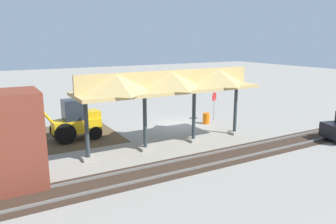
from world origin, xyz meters
TOP-DOWN VIEW (x-y plane):
  - ground_plane at (0.00, 0.00)m, footprint 120.00×120.00m
  - dirt_work_zone at (9.38, -1.15)m, footprint 8.49×7.00m
  - platform_canopy at (3.22, 4.31)m, footprint 12.09×3.20m
  - rail_tracks at (0.00, 7.77)m, footprint 60.00×2.58m
  - stop_sign at (-3.49, 0.18)m, footprint 0.69×0.38m
  - backhoe at (8.28, -0.09)m, footprint 5.09×1.76m
  - dirt_mound at (10.63, -2.19)m, footprint 3.65×3.65m
  - brick_utility_building at (12.91, 5.92)m, footprint 3.26×2.63m
  - traffic_barrel at (-2.21, 0.84)m, footprint 0.56×0.56m

SIDE VIEW (x-z plane):
  - ground_plane at x=0.00m, z-range 0.00..0.00m
  - dirt_mound at x=10.63m, z-range -0.89..0.89m
  - dirt_work_zone at x=9.38m, z-range 0.00..0.01m
  - rail_tracks at x=0.00m, z-range -0.05..0.10m
  - traffic_barrel at x=-2.21m, z-range 0.00..0.90m
  - backhoe at x=8.28m, z-range -0.14..2.68m
  - stop_sign at x=-3.49m, z-range 0.54..2.95m
  - brick_utility_building at x=12.91m, z-range 0.00..4.52m
  - platform_canopy at x=3.22m, z-range 1.71..6.61m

